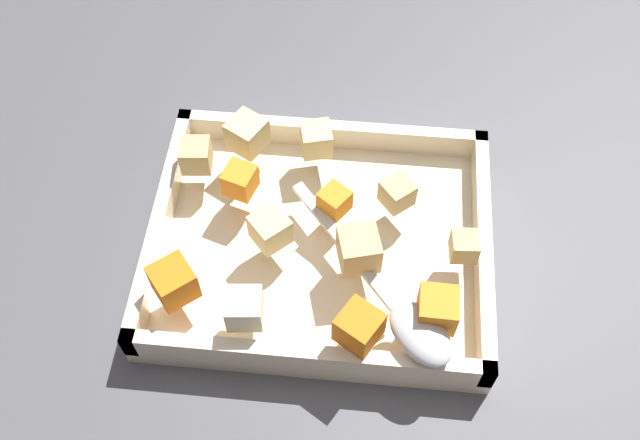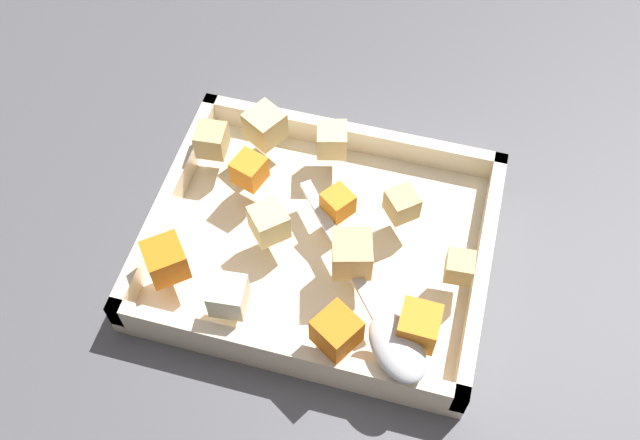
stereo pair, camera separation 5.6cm
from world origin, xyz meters
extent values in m
plane|color=#4C4C51|center=(0.00, 0.00, 0.00)|extent=(4.00, 4.00, 0.00)
cube|color=beige|center=(0.01, 0.01, 0.01)|extent=(0.30, 0.24, 0.01)
cube|color=beige|center=(0.01, -0.10, 0.03)|extent=(0.30, 0.01, 0.03)
cube|color=beige|center=(0.01, 0.13, 0.03)|extent=(0.30, 0.01, 0.03)
cube|color=beige|center=(-0.13, 0.01, 0.03)|extent=(0.01, 0.24, 0.03)
cube|color=beige|center=(0.15, 0.01, 0.03)|extent=(0.01, 0.24, 0.03)
cube|color=orange|center=(-0.09, 0.09, 0.06)|extent=(0.03, 0.03, 0.03)
cube|color=orange|center=(0.09, -0.02, 0.06)|extent=(0.03, 0.03, 0.03)
cube|color=orange|center=(0.00, -0.01, 0.05)|extent=(0.03, 0.03, 0.02)
cube|color=orange|center=(0.12, 0.09, 0.06)|extent=(0.04, 0.04, 0.03)
cube|color=orange|center=(-0.03, 0.11, 0.06)|extent=(0.04, 0.04, 0.03)
cube|color=tan|center=(-0.02, 0.04, 0.06)|extent=(0.04, 0.04, 0.03)
cube|color=#E0CC89|center=(0.05, 0.03, 0.06)|extent=(0.04, 0.04, 0.03)
cube|color=beige|center=(0.06, 0.10, 0.06)|extent=(0.03, 0.03, 0.03)
cube|color=tan|center=(-0.05, -0.02, 0.05)|extent=(0.03, 0.03, 0.02)
cube|color=tan|center=(-0.11, 0.03, 0.05)|extent=(0.02, 0.02, 0.02)
cube|color=#E0CC89|center=(0.02, -0.07, 0.06)|extent=(0.03, 0.03, 0.03)
cube|color=#E0CC89|center=(0.09, -0.07, 0.06)|extent=(0.04, 0.04, 0.03)
cube|color=tan|center=(0.13, -0.04, 0.06)|extent=(0.03, 0.03, 0.03)
ellipsoid|color=silver|center=(-0.08, 0.11, 0.05)|extent=(0.07, 0.07, 0.02)
cube|color=silver|center=(-0.01, 0.03, 0.05)|extent=(0.10, 0.12, 0.01)
camera|label=1|loc=(-0.02, 0.35, 0.57)|focal=40.42mm
camera|label=2|loc=(-0.08, 0.34, 0.57)|focal=40.42mm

